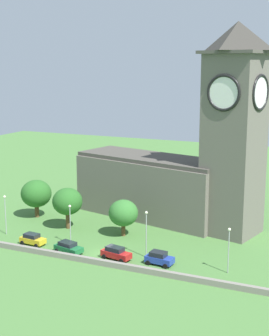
# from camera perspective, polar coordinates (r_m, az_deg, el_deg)

# --- Properties ---
(ground_plane) EXTENTS (200.00, 200.00, 0.00)m
(ground_plane) POSITION_cam_1_polar(r_m,az_deg,el_deg) (90.98, 0.91, -6.51)
(ground_plane) COLOR #477538
(church) EXTENTS (37.23, 18.04, 35.02)m
(church) POSITION_cam_1_polar(r_m,az_deg,el_deg) (90.57, 5.58, 0.43)
(church) COLOR #666056
(church) RESTS_ON ground
(quay_barrier) EXTENTS (54.08, 0.70, 0.83)m
(quay_barrier) POSITION_cam_1_polar(r_m,az_deg,el_deg) (74.66, -5.05, -10.34)
(quay_barrier) COLOR gray
(quay_barrier) RESTS_ON ground
(car_yellow) EXTENTS (4.31, 2.40, 1.80)m
(car_yellow) POSITION_cam_1_polar(r_m,az_deg,el_deg) (83.07, -11.43, -7.87)
(car_yellow) COLOR gold
(car_yellow) RESTS_ON ground
(car_green) EXTENTS (4.85, 3.03, 1.73)m
(car_green) POSITION_cam_1_polar(r_m,az_deg,el_deg) (78.71, -7.48, -8.87)
(car_green) COLOR #1E6B38
(car_green) RESTS_ON ground
(car_red) EXTENTS (4.87, 2.69, 1.90)m
(car_red) POSITION_cam_1_polar(r_m,az_deg,el_deg) (75.67, -2.12, -9.56)
(car_red) COLOR red
(car_red) RESTS_ON ground
(car_blue) EXTENTS (4.18, 2.50, 1.92)m
(car_blue) POSITION_cam_1_polar(r_m,az_deg,el_deg) (73.80, 2.81, -10.12)
(car_blue) COLOR #233D9E
(car_blue) RESTS_ON ground
(streetlamp_west_end) EXTENTS (0.44, 0.44, 6.78)m
(streetlamp_west_end) POSITION_cam_1_polar(r_m,az_deg,el_deg) (87.88, -14.39, -4.43)
(streetlamp_west_end) COLOR #9EA0A5
(streetlamp_west_end) RESTS_ON ground
(streetlamp_west_mid) EXTENTS (0.44, 0.44, 6.55)m
(streetlamp_west_mid) POSITION_cam_1_polar(r_m,az_deg,el_deg) (81.07, -7.29, -5.60)
(streetlamp_west_mid) COLOR #9EA0A5
(streetlamp_west_mid) RESTS_ON ground
(streetlamp_central) EXTENTS (0.44, 0.44, 7.14)m
(streetlamp_central) POSITION_cam_1_polar(r_m,az_deg,el_deg) (75.09, 1.34, -6.65)
(streetlamp_central) COLOR #9EA0A5
(streetlamp_central) RESTS_ON ground
(streetlamp_east_mid) EXTENTS (0.44, 0.44, 6.51)m
(streetlamp_east_mid) POSITION_cam_1_polar(r_m,az_deg,el_deg) (70.85, 10.60, -8.29)
(streetlamp_east_mid) COLOR #9EA0A5
(streetlamp_east_mid) RESTS_ON ground
(tree_riverside_east) EXTENTS (4.94, 4.94, 6.22)m
(tree_riverside_east) POSITION_cam_1_polar(r_m,az_deg,el_deg) (84.57, -1.27, -5.10)
(tree_riverside_east) COLOR brown
(tree_riverside_east) RESTS_ON ground
(tree_churchyard) EXTENTS (5.72, 5.72, 7.13)m
(tree_churchyard) POSITION_cam_1_polar(r_m,az_deg,el_deg) (96.53, -11.03, -2.86)
(tree_churchyard) COLOR brown
(tree_churchyard) RESTS_ON ground
(tree_by_tower) EXTENTS (5.26, 5.26, 7.26)m
(tree_by_tower) POSITION_cam_1_polar(r_m,az_deg,el_deg) (88.90, -7.58, -3.78)
(tree_by_tower) COLOR brown
(tree_by_tower) RESTS_ON ground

